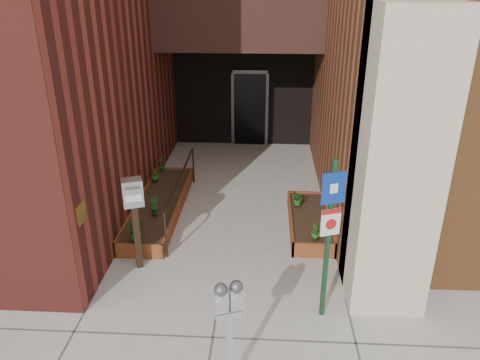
# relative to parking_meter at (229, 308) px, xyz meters

# --- Properties ---
(ground) EXTENTS (80.00, 80.00, 0.00)m
(ground) POSITION_rel_parking_meter_xyz_m (-0.30, 1.80, -1.19)
(ground) COLOR #9E9991
(ground) RESTS_ON ground
(planter_left) EXTENTS (0.90, 3.60, 0.30)m
(planter_left) POSITION_rel_parking_meter_xyz_m (-1.85, 4.50, -1.06)
(planter_left) COLOR brown
(planter_left) RESTS_ON ground
(planter_right) EXTENTS (0.80, 2.20, 0.30)m
(planter_right) POSITION_rel_parking_meter_xyz_m (1.30, 4.00, -1.06)
(planter_right) COLOR brown
(planter_right) RESTS_ON ground
(handrail) EXTENTS (0.04, 3.34, 0.90)m
(handrail) POSITION_rel_parking_meter_xyz_m (-1.35, 4.45, -0.45)
(handrail) COLOR black
(handrail) RESTS_ON ground
(parking_meter) EXTENTS (0.36, 0.23, 1.54)m
(parking_meter) POSITION_rel_parking_meter_xyz_m (0.00, 0.00, 0.00)
(parking_meter) COLOR #B9B9BC
(parking_meter) RESTS_ON ground
(sign_post) EXTENTS (0.33, 0.14, 2.51)m
(sign_post) POSITION_rel_parking_meter_xyz_m (1.28, 1.38, 0.35)
(sign_post) COLOR #153B21
(sign_post) RESTS_ON ground
(payment_dropbox) EXTENTS (0.40, 0.35, 1.66)m
(payment_dropbox) POSITION_rel_parking_meter_xyz_m (-1.77, 2.48, 0.01)
(payment_dropbox) COLOR black
(payment_dropbox) RESTS_ON ground
(shrub_left_a) EXTENTS (0.47, 0.47, 0.37)m
(shrub_left_a) POSITION_rel_parking_meter_xyz_m (-1.91, 2.90, -0.71)
(shrub_left_a) COLOR #1E5A19
(shrub_left_a) RESTS_ON planter_left
(shrub_left_b) EXTENTS (0.28, 0.28, 0.36)m
(shrub_left_b) POSITION_rel_parking_meter_xyz_m (-1.80, 3.86, -0.71)
(shrub_left_b) COLOR #1C5017
(shrub_left_b) RESTS_ON planter_left
(shrub_left_c) EXTENTS (0.26, 0.26, 0.33)m
(shrub_left_c) POSITION_rel_parking_meter_xyz_m (-2.15, 5.48, -0.73)
(shrub_left_c) COLOR #25631C
(shrub_left_c) RESTS_ON planter_left
(shrub_left_d) EXTENTS (0.25, 0.25, 0.37)m
(shrub_left_d) POSITION_rel_parking_meter_xyz_m (-2.13, 6.10, -0.70)
(shrub_left_d) COLOR #1F601B
(shrub_left_d) RESTS_ON planter_left
(shrub_right_a) EXTENTS (0.23, 0.23, 0.30)m
(shrub_right_a) POSITION_rel_parking_meter_xyz_m (1.32, 3.10, -0.74)
(shrub_right_a) COLOR #265418
(shrub_right_a) RESTS_ON planter_right
(shrub_right_b) EXTENTS (0.16, 0.16, 0.29)m
(shrub_right_b) POSITION_rel_parking_meter_xyz_m (1.05, 4.43, -0.75)
(shrub_right_b) COLOR #26621C
(shrub_right_b) RESTS_ON planter_right
(shrub_right_c) EXTENTS (0.31, 0.31, 0.32)m
(shrub_right_c) POSITION_rel_parking_meter_xyz_m (1.08, 4.42, -0.73)
(shrub_right_c) COLOR #22621C
(shrub_right_c) RESTS_ON planter_right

